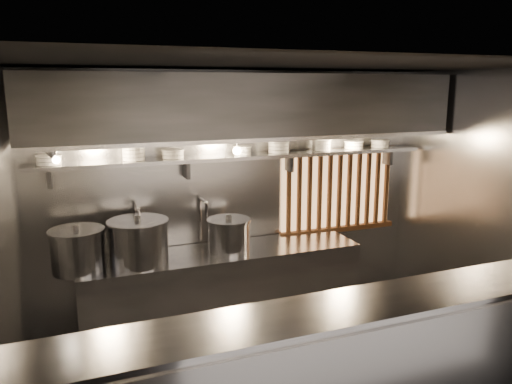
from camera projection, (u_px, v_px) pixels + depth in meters
floor at (292, 377)px, 4.60m from camera, size 4.50×4.50×0.00m
ceiling at (297, 64)px, 4.01m from camera, size 4.50×4.50×0.00m
wall_back at (237, 196)px, 5.67m from camera, size 4.50×0.00×4.50m
wall_left at (6, 265)px, 3.50m from camera, size 0.00×3.00×3.00m
wall_right at (492, 208)px, 5.11m from camera, size 0.00×3.00×3.00m
serving_counter at (351, 377)px, 3.61m from camera, size 4.50×0.56×1.13m
cooking_bench at (223, 290)px, 5.42m from camera, size 3.00×0.70×0.90m
bowl_shelf at (242, 157)px, 5.41m from camera, size 4.40×0.34×0.04m
exhaust_hood at (249, 106)px, 5.09m from camera, size 4.40×0.81×0.65m
wood_screen at (338, 190)px, 6.10m from camera, size 1.56×0.09×1.04m
faucet_left at (137, 217)px, 5.16m from camera, size 0.04×0.30×0.50m
faucet_right at (202, 210)px, 5.41m from camera, size 0.04×0.30×0.50m
heat_lamp at (52, 153)px, 4.26m from camera, size 0.25×0.35×0.20m
pendant_bulb at (237, 151)px, 5.24m from camera, size 0.09×0.09×0.19m
stock_pot_left at (78, 250)px, 4.72m from camera, size 0.62×0.62×0.45m
stock_pot_mid at (139, 242)px, 4.93m from camera, size 0.65×0.65×0.48m
stock_pot_right at (229, 235)px, 5.30m from camera, size 0.58×0.58×0.40m
bowl_stack_0 at (49, 160)px, 4.70m from camera, size 0.24×0.24×0.09m
bowl_stack_1 at (134, 152)px, 4.97m from camera, size 0.23×0.23×0.17m
bowl_stack_2 at (173, 154)px, 5.12m from camera, size 0.23×0.23×0.09m
bowl_stack_3 at (243, 150)px, 5.39m from camera, size 0.20×0.20×0.09m
bowl_stack_4 at (278, 147)px, 5.54m from camera, size 0.24×0.24×0.13m
bowl_stack_5 at (321, 145)px, 5.74m from camera, size 0.23×0.23×0.13m
bowl_stack_6 at (354, 145)px, 5.90m from camera, size 0.23×0.23×0.09m
bowl_stack_7 at (380, 144)px, 6.03m from camera, size 0.22×0.22×0.09m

